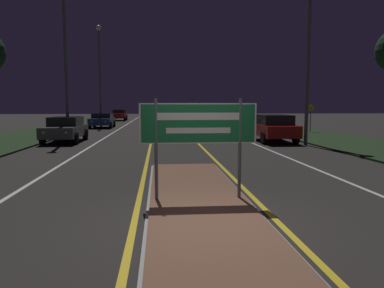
{
  "coord_description": "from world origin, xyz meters",
  "views": [
    {
      "loc": [
        -0.81,
        -6.14,
        2.06
      ],
      "look_at": [
        0.0,
        3.05,
        1.09
      ],
      "focal_mm": 35.0,
      "sensor_mm": 36.0,
      "label": 1
    }
  ],
  "objects_px": {
    "car_receding_2": "(219,116)",
    "warning_sign": "(311,115)",
    "car_approaching_0": "(65,129)",
    "highway_sign": "(198,127)",
    "streetlight_right_near": "(309,36)",
    "car_approaching_1": "(102,120)",
    "car_receding_1": "(197,120)",
    "streetlight_left_far": "(100,65)",
    "car_receding_0": "(273,128)",
    "car_approaching_2": "(119,115)",
    "streetlight_left_near": "(65,33)"
  },
  "relations": [
    {
      "from": "car_receding_2",
      "to": "warning_sign",
      "type": "distance_m",
      "value": 16.58
    },
    {
      "from": "car_receding_2",
      "to": "car_approaching_0",
      "type": "distance_m",
      "value": 24.39
    },
    {
      "from": "highway_sign",
      "to": "streetlight_right_near",
      "type": "height_order",
      "value": "streetlight_right_near"
    },
    {
      "from": "car_receding_2",
      "to": "warning_sign",
      "type": "relative_size",
      "value": 2.11
    },
    {
      "from": "highway_sign",
      "to": "car_approaching_1",
      "type": "distance_m",
      "value": 27.19
    },
    {
      "from": "streetlight_right_near",
      "to": "car_approaching_1",
      "type": "xyz_separation_m",
      "value": [
        -12.56,
        15.79,
        -4.77
      ]
    },
    {
      "from": "highway_sign",
      "to": "streetlight_right_near",
      "type": "distance_m",
      "value": 13.22
    },
    {
      "from": "car_receding_2",
      "to": "car_receding_1",
      "type": "bearing_deg",
      "value": -109.56
    },
    {
      "from": "streetlight_left_far",
      "to": "streetlight_right_near",
      "type": "bearing_deg",
      "value": -52.66
    },
    {
      "from": "car_receding_0",
      "to": "car_receding_1",
      "type": "relative_size",
      "value": 1.04
    },
    {
      "from": "streetlight_right_near",
      "to": "car_approaching_2",
      "type": "distance_m",
      "value": 34.14
    },
    {
      "from": "streetlight_left_near",
      "to": "car_receding_2",
      "type": "distance_m",
      "value": 24.03
    },
    {
      "from": "car_receding_0",
      "to": "car_approaching_2",
      "type": "height_order",
      "value": "car_receding_0"
    },
    {
      "from": "highway_sign",
      "to": "car_approaching_2",
      "type": "relative_size",
      "value": 0.53
    },
    {
      "from": "highway_sign",
      "to": "warning_sign",
      "type": "xyz_separation_m",
      "value": [
        10.22,
        18.78,
        -0.27
      ]
    },
    {
      "from": "streetlight_left_near",
      "to": "car_approaching_2",
      "type": "relative_size",
      "value": 2.27
    },
    {
      "from": "streetlight_right_near",
      "to": "warning_sign",
      "type": "xyz_separation_m",
      "value": [
        3.57,
        8.04,
        -4.15
      ]
    },
    {
      "from": "car_receding_0",
      "to": "car_approaching_1",
      "type": "bearing_deg",
      "value": 129.47
    },
    {
      "from": "highway_sign",
      "to": "car_approaching_1",
      "type": "bearing_deg",
      "value": 102.55
    },
    {
      "from": "highway_sign",
      "to": "car_receding_1",
      "type": "bearing_deg",
      "value": 84.33
    },
    {
      "from": "car_receding_1",
      "to": "highway_sign",
      "type": "bearing_deg",
      "value": -95.67
    },
    {
      "from": "streetlight_right_near",
      "to": "car_approaching_1",
      "type": "bearing_deg",
      "value": 128.5
    },
    {
      "from": "streetlight_left_far",
      "to": "car_receding_0",
      "type": "relative_size",
      "value": 2.11
    },
    {
      "from": "car_approaching_2",
      "to": "car_receding_0",
      "type": "bearing_deg",
      "value": -68.64
    },
    {
      "from": "highway_sign",
      "to": "car_receding_1",
      "type": "height_order",
      "value": "highway_sign"
    },
    {
      "from": "car_receding_2",
      "to": "car_approaching_2",
      "type": "bearing_deg",
      "value": 148.65
    },
    {
      "from": "highway_sign",
      "to": "streetlight_left_near",
      "type": "bearing_deg",
      "value": 112.59
    },
    {
      "from": "streetlight_left_near",
      "to": "warning_sign",
      "type": "bearing_deg",
      "value": 13.77
    },
    {
      "from": "streetlight_left_near",
      "to": "streetlight_left_far",
      "type": "height_order",
      "value": "streetlight_left_near"
    },
    {
      "from": "streetlight_left_near",
      "to": "car_receding_0",
      "type": "xyz_separation_m",
      "value": [
        11.66,
        -2.11,
        -5.34
      ]
    },
    {
      "from": "streetlight_left_near",
      "to": "car_approaching_2",
      "type": "distance_m",
      "value": 27.85
    },
    {
      "from": "streetlight_left_near",
      "to": "highway_sign",
      "type": "bearing_deg",
      "value": -67.41
    },
    {
      "from": "highway_sign",
      "to": "streetlight_left_near",
      "type": "distance_m",
      "value": 16.63
    },
    {
      "from": "streetlight_left_near",
      "to": "car_approaching_2",
      "type": "height_order",
      "value": "streetlight_left_near"
    },
    {
      "from": "car_approaching_0",
      "to": "highway_sign",
      "type": "bearing_deg",
      "value": -66.13
    },
    {
      "from": "car_receding_0",
      "to": "warning_sign",
      "type": "height_order",
      "value": "warning_sign"
    },
    {
      "from": "streetlight_left_far",
      "to": "car_receding_1",
      "type": "distance_m",
      "value": 10.31
    },
    {
      "from": "car_approaching_2",
      "to": "warning_sign",
      "type": "bearing_deg",
      "value": -55.19
    },
    {
      "from": "car_approaching_2",
      "to": "warning_sign",
      "type": "distance_m",
      "value": 28.41
    },
    {
      "from": "car_approaching_0",
      "to": "car_approaching_2",
      "type": "distance_m",
      "value": 28.54
    },
    {
      "from": "car_approaching_2",
      "to": "car_receding_1",
      "type": "bearing_deg",
      "value": -63.77
    },
    {
      "from": "car_receding_1",
      "to": "car_approaching_2",
      "type": "bearing_deg",
      "value": 116.23
    },
    {
      "from": "car_approaching_1",
      "to": "highway_sign",
      "type": "bearing_deg",
      "value": -77.45
    },
    {
      "from": "streetlight_right_near",
      "to": "highway_sign",
      "type": "bearing_deg",
      "value": -121.76
    },
    {
      "from": "streetlight_right_near",
      "to": "warning_sign",
      "type": "height_order",
      "value": "streetlight_right_near"
    },
    {
      "from": "highway_sign",
      "to": "car_receding_0",
      "type": "bearing_deg",
      "value": 66.46
    },
    {
      "from": "streetlight_right_near",
      "to": "car_approaching_0",
      "type": "height_order",
      "value": "streetlight_right_near"
    },
    {
      "from": "highway_sign",
      "to": "car_approaching_1",
      "type": "relative_size",
      "value": 0.58
    },
    {
      "from": "car_receding_1",
      "to": "car_approaching_1",
      "type": "height_order",
      "value": "car_receding_1"
    },
    {
      "from": "streetlight_left_near",
      "to": "car_receding_1",
      "type": "relative_size",
      "value": 2.48
    }
  ]
}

